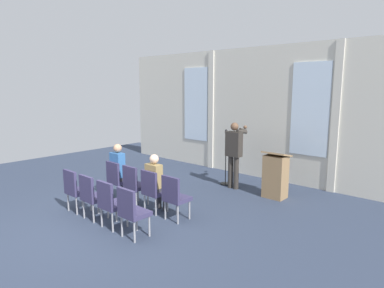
# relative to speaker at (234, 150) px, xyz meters

# --- Properties ---
(ground_plane) EXTENTS (14.44, 14.44, 0.00)m
(ground_plane) POSITION_rel_speaker_xyz_m (-0.59, -4.08, -1.03)
(ground_plane) COLOR #2D384C
(rear_partition) EXTENTS (9.97, 0.14, 3.84)m
(rear_partition) POSITION_rel_speaker_xyz_m (-0.57, 1.47, 0.90)
(rear_partition) COLOR beige
(rear_partition) RESTS_ON ground
(speaker) EXTENTS (0.51, 0.69, 1.77)m
(speaker) POSITION_rel_speaker_xyz_m (0.00, 0.00, 0.00)
(speaker) COLOR #332D28
(speaker) RESTS_ON ground
(mic_stand) EXTENTS (0.28, 0.28, 1.55)m
(mic_stand) POSITION_rel_speaker_xyz_m (-0.37, 0.14, -0.70)
(mic_stand) COLOR black
(mic_stand) RESTS_ON ground
(lectern) EXTENTS (0.60, 0.48, 1.16)m
(lectern) POSITION_rel_speaker_xyz_m (1.21, 0.04, -0.48)
(lectern) COLOR #93724C
(lectern) RESTS_ON ground
(chair_r0_c0) EXTENTS (0.46, 0.44, 0.94)m
(chair_r0_c0) POSITION_rel_speaker_xyz_m (-1.56, -2.63, -0.50)
(chair_r0_c0) COLOR #99999E
(chair_r0_c0) RESTS_ON ground
(audience_r0_c0) EXTENTS (0.36, 0.39, 1.36)m
(audience_r0_c0) POSITION_rel_speaker_xyz_m (-1.56, -2.55, -0.28)
(audience_r0_c0) COLOR #2D2D33
(audience_r0_c0) RESTS_ON ground
(chair_r0_c1) EXTENTS (0.46, 0.44, 0.94)m
(chair_r0_c1) POSITION_rel_speaker_xyz_m (-0.91, -2.63, -0.50)
(chair_r0_c1) COLOR #99999E
(chair_r0_c1) RESTS_ON ground
(chair_r0_c2) EXTENTS (0.46, 0.44, 0.94)m
(chair_r0_c2) POSITION_rel_speaker_xyz_m (-0.26, -2.63, -0.50)
(chair_r0_c2) COLOR #99999E
(chair_r0_c2) RESTS_ON ground
(audience_r0_c2) EXTENTS (0.36, 0.39, 1.28)m
(audience_r0_c2) POSITION_rel_speaker_xyz_m (-0.26, -2.55, -0.32)
(audience_r0_c2) COLOR #2D2D33
(audience_r0_c2) RESTS_ON ground
(chair_r0_c3) EXTENTS (0.46, 0.44, 0.94)m
(chair_r0_c3) POSITION_rel_speaker_xyz_m (0.39, -2.63, -0.50)
(chair_r0_c3) COLOR #99999E
(chair_r0_c3) RESTS_ON ground
(chair_r1_c0) EXTENTS (0.46, 0.44, 0.94)m
(chair_r1_c0) POSITION_rel_speaker_xyz_m (-1.56, -3.72, -0.50)
(chair_r1_c0) COLOR #99999E
(chair_r1_c0) RESTS_ON ground
(chair_r1_c1) EXTENTS (0.46, 0.44, 0.94)m
(chair_r1_c1) POSITION_rel_speaker_xyz_m (-0.91, -3.72, -0.50)
(chair_r1_c1) COLOR #99999E
(chair_r1_c1) RESTS_ON ground
(chair_r1_c2) EXTENTS (0.46, 0.44, 0.94)m
(chair_r1_c2) POSITION_rel_speaker_xyz_m (-0.26, -3.72, -0.50)
(chair_r1_c2) COLOR #99999E
(chair_r1_c2) RESTS_ON ground
(chair_r1_c3) EXTENTS (0.46, 0.44, 0.94)m
(chair_r1_c3) POSITION_rel_speaker_xyz_m (0.39, -3.72, -0.50)
(chair_r1_c3) COLOR #99999E
(chair_r1_c3) RESTS_ON ground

